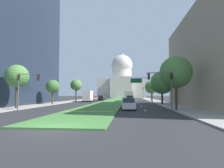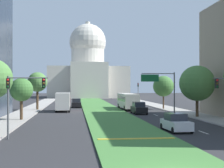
% 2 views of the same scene
% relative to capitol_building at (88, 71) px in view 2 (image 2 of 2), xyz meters
% --- Properties ---
extents(ground_plane, '(260.00, 260.00, 0.00)m').
position_rel_capitol_building_xyz_m(ground_plane, '(0.00, -56.72, -9.93)').
color(ground_plane, '#2B2B2D').
extents(grass_median, '(6.92, 103.39, 0.14)m').
position_rel_capitol_building_xyz_m(grass_median, '(0.00, -62.46, -9.86)').
color(grass_median, '#427A38').
rests_on(grass_median, ground_plane).
extents(median_curb_nose, '(6.23, 0.50, 0.04)m').
position_rel_capitol_building_xyz_m(median_curb_nose, '(0.00, -102.86, -9.77)').
color(median_curb_nose, gold).
rests_on(median_curb_nose, grass_median).
extents(lane_dashes_right, '(0.16, 60.58, 0.01)m').
position_rel_capitol_building_xyz_m(lane_dashes_right, '(7.16, -70.36, -9.93)').
color(lane_dashes_right, silver).
rests_on(lane_dashes_right, ground_plane).
extents(sidewalk_left, '(4.00, 103.39, 0.15)m').
position_rel_capitol_building_xyz_m(sidewalk_left, '(-12.85, -68.20, -9.86)').
color(sidewalk_left, '#9E9991').
rests_on(sidewalk_left, ground_plane).
extents(sidewalk_right, '(4.00, 103.39, 0.15)m').
position_rel_capitol_building_xyz_m(sidewalk_right, '(12.85, -68.20, -9.86)').
color(sidewalk_right, '#9E9991').
rests_on(sidewalk_right, ground_plane).
extents(capitol_building, '(29.19, 29.43, 29.14)m').
position_rel_capitol_building_xyz_m(capitol_building, '(0.00, 0.00, 0.00)').
color(capitol_building, beige).
rests_on(capitol_building, ground_plane).
extents(traffic_light_near_left, '(3.34, 0.35, 5.20)m').
position_rel_capitol_building_xyz_m(traffic_light_near_left, '(-9.51, -101.11, -6.14)').
color(traffic_light_near_left, '#515456').
rests_on(traffic_light_near_left, ground_plane).
extents(traffic_light_far_right, '(0.28, 0.35, 5.20)m').
position_rel_capitol_building_xyz_m(traffic_light_far_right, '(10.35, -48.93, -6.62)').
color(traffic_light_far_right, '#515456').
rests_on(traffic_light_far_right, ground_plane).
extents(overhead_guide_sign, '(5.41, 0.20, 6.50)m').
position_rel_capitol_building_xyz_m(overhead_guide_sign, '(8.56, -78.25, -5.29)').
color(overhead_guide_sign, '#515456').
rests_on(overhead_guide_sign, ground_plane).
extents(street_tree_left_mid, '(2.92, 2.92, 5.37)m').
position_rel_capitol_building_xyz_m(street_tree_left_mid, '(-11.59, -86.24, -6.07)').
color(street_tree_left_mid, '#4C3823').
rests_on(street_tree_left_mid, ground_plane).
extents(street_tree_right_mid, '(4.92, 4.92, 7.21)m').
position_rel_capitol_building_xyz_m(street_tree_right_mid, '(11.92, -84.46, -5.20)').
color(street_tree_right_mid, '#4C3823').
rests_on(street_tree_right_mid, ground_plane).
extents(street_tree_left_far, '(3.52, 3.52, 6.84)m').
position_rel_capitol_building_xyz_m(street_tree_left_far, '(-11.60, -68.04, -4.90)').
color(street_tree_left_far, '#4C3823').
rests_on(street_tree_left_far, ground_plane).
extents(street_tree_right_far, '(3.87, 3.87, 6.26)m').
position_rel_capitol_building_xyz_m(street_tree_right_far, '(11.50, -68.18, -5.62)').
color(street_tree_right_far, '#4C3823').
rests_on(street_tree_right_far, ground_plane).
extents(sedan_lead_stopped, '(2.20, 4.28, 1.74)m').
position_rel_capitol_building_xyz_m(sedan_lead_stopped, '(4.79, -97.90, -9.12)').
color(sedan_lead_stopped, silver).
rests_on(sedan_lead_stopped, ground_plane).
extents(sedan_midblock, '(2.10, 4.19, 1.87)m').
position_rel_capitol_building_xyz_m(sedan_midblock, '(5.05, -77.59, -9.07)').
color(sedan_midblock, black).
rests_on(sedan_midblock, ground_plane).
extents(sedan_distant, '(2.02, 4.53, 1.84)m').
position_rel_capitol_building_xyz_m(sedan_distant, '(-4.58, -61.10, -9.08)').
color(sedan_distant, black).
rests_on(sedan_distant, ground_plane).
extents(box_truck_delivery, '(2.40, 6.40, 3.20)m').
position_rel_capitol_building_xyz_m(box_truck_delivery, '(-6.92, -71.58, -8.26)').
color(box_truck_delivery, maroon).
rests_on(box_truck_delivery, ground_plane).
extents(city_bus, '(2.62, 11.00, 2.95)m').
position_rel_capitol_building_xyz_m(city_bus, '(4.79, -67.94, -8.16)').
color(city_bus, beige).
rests_on(city_bus, ground_plane).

